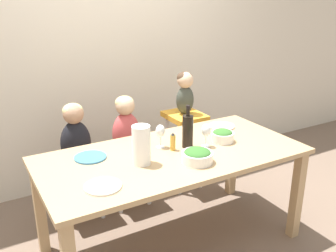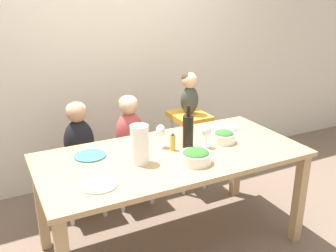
# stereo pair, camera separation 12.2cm
# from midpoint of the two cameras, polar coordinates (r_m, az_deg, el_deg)

# --- Properties ---
(ground_plane) EXTENTS (14.00, 14.00, 0.00)m
(ground_plane) POSITION_cam_midpoint_polar(r_m,az_deg,el_deg) (3.01, 1.82, -17.35)
(ground_plane) COLOR #705B4C
(wall_back) EXTENTS (10.00, 0.06, 2.70)m
(wall_back) POSITION_cam_midpoint_polar(r_m,az_deg,el_deg) (3.63, -8.13, 12.18)
(wall_back) COLOR beige
(wall_back) RESTS_ON ground_plane
(dining_table) EXTENTS (1.86, 0.90, 0.75)m
(dining_table) POSITION_cam_midpoint_polar(r_m,az_deg,el_deg) (2.67, 1.97, -5.93)
(dining_table) COLOR tan
(dining_table) RESTS_ON ground_plane
(chair_far_left) EXTENTS (0.37, 0.44, 0.48)m
(chair_far_left) POSITION_cam_midpoint_polar(r_m,az_deg,el_deg) (3.24, -11.98, -6.64)
(chair_far_left) COLOR silver
(chair_far_left) RESTS_ON ground_plane
(chair_far_center) EXTENTS (0.37, 0.44, 0.48)m
(chair_far_center) POSITION_cam_midpoint_polar(r_m,az_deg,el_deg) (3.36, -4.68, -5.23)
(chair_far_center) COLOR silver
(chair_far_center) RESTS_ON ground_plane
(chair_right_highchair) EXTENTS (0.32, 0.37, 0.75)m
(chair_right_highchair) POSITION_cam_midpoint_polar(r_m,az_deg,el_deg) (3.54, 4.19, -0.74)
(chair_right_highchair) COLOR silver
(chair_right_highchair) RESTS_ON ground_plane
(person_child_left) EXTENTS (0.25, 0.19, 0.52)m
(person_child_left) POSITION_cam_midpoint_polar(r_m,az_deg,el_deg) (3.10, -12.43, -0.99)
(person_child_left) COLOR black
(person_child_left) RESTS_ON chair_far_left
(person_child_center) EXTENTS (0.25, 0.19, 0.52)m
(person_child_center) POSITION_cam_midpoint_polar(r_m,az_deg,el_deg) (3.23, -4.86, 0.26)
(person_child_center) COLOR #C64C4C
(person_child_center) RESTS_ON chair_far_center
(person_baby_right) EXTENTS (0.17, 0.15, 0.39)m
(person_baby_right) POSITION_cam_midpoint_polar(r_m,az_deg,el_deg) (3.42, 4.34, 5.43)
(person_baby_right) COLOR #3D4238
(person_baby_right) RESTS_ON chair_right_highchair
(wine_bottle) EXTENTS (0.08, 0.08, 0.32)m
(wine_bottle) POSITION_cam_midpoint_polar(r_m,az_deg,el_deg) (2.68, 4.38, -0.77)
(wine_bottle) COLOR black
(wine_bottle) RESTS_ON dining_table
(paper_towel_roll) EXTENTS (0.12, 0.12, 0.26)m
(paper_towel_roll) POSITION_cam_midpoint_polar(r_m,az_deg,el_deg) (2.43, -2.91, -2.86)
(paper_towel_roll) COLOR white
(paper_towel_roll) RESTS_ON dining_table
(wine_glass_near) EXTENTS (0.07, 0.07, 0.17)m
(wine_glass_near) POSITION_cam_midpoint_polar(r_m,az_deg,el_deg) (2.70, 7.19, -0.83)
(wine_glass_near) COLOR white
(wine_glass_near) RESTS_ON dining_table
(wine_glass_far) EXTENTS (0.07, 0.07, 0.17)m
(wine_glass_far) POSITION_cam_midpoint_polar(r_m,az_deg,el_deg) (2.68, 0.18, -0.82)
(wine_glass_far) COLOR white
(wine_glass_far) RESTS_ON dining_table
(salad_bowl_large) EXTENTS (0.21, 0.21, 0.10)m
(salad_bowl_large) POSITION_cam_midpoint_polar(r_m,az_deg,el_deg) (2.47, 5.67, -4.62)
(salad_bowl_large) COLOR white
(salad_bowl_large) RESTS_ON dining_table
(salad_bowl_small) EXTENTS (0.17, 0.17, 0.10)m
(salad_bowl_small) POSITION_cam_midpoint_polar(r_m,az_deg,el_deg) (2.83, 9.73, -1.59)
(salad_bowl_small) COLOR white
(salad_bowl_small) RESTS_ON dining_table
(dinner_plate_front_left) EXTENTS (0.22, 0.22, 0.01)m
(dinner_plate_front_left) POSITION_cam_midpoint_polar(r_m,az_deg,el_deg) (2.23, -8.94, -8.85)
(dinner_plate_front_left) COLOR silver
(dinner_plate_front_left) RESTS_ON dining_table
(dinner_plate_back_left) EXTENTS (0.22, 0.22, 0.01)m
(dinner_plate_back_left) POSITION_cam_midpoint_polar(r_m,az_deg,el_deg) (2.62, -10.48, -4.47)
(dinner_plate_back_left) COLOR teal
(dinner_plate_back_left) RESTS_ON dining_table
(dinner_plate_back_right) EXTENTS (0.22, 0.22, 0.01)m
(dinner_plate_back_right) POSITION_cam_midpoint_polar(r_m,az_deg,el_deg) (3.15, 9.73, -0.17)
(dinner_plate_back_right) COLOR silver
(dinner_plate_back_right) RESTS_ON dining_table
(condiment_bottle_hot_sauce) EXTENTS (0.04, 0.04, 0.13)m
(condiment_bottle_hot_sauce) POSITION_cam_midpoint_polar(r_m,az_deg,el_deg) (2.65, 2.05, -2.45)
(condiment_bottle_hot_sauce) COLOR #BC8E33
(condiment_bottle_hot_sauce) RESTS_ON dining_table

